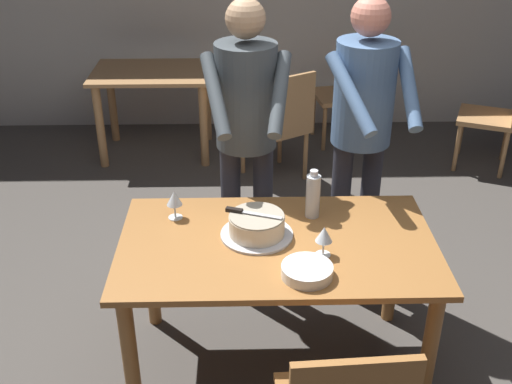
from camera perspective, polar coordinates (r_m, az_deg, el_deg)
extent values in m
plane|color=#4C4742|center=(3.34, 1.75, -15.41)|extent=(14.00, 14.00, 0.00)
cube|color=#9E6633|center=(2.88, 1.97, -4.82)|extent=(1.46, 0.85, 0.03)
cylinder|color=#9E6633|center=(2.88, -11.39, -15.02)|extent=(0.07, 0.07, 0.72)
cylinder|color=#9E6633|center=(2.95, 15.49, -14.35)|extent=(0.07, 0.07, 0.72)
cylinder|color=#9E6633|center=(3.42, -9.61, -6.93)|extent=(0.07, 0.07, 0.72)
cylinder|color=#9E6633|center=(3.48, 12.49, -6.56)|extent=(0.07, 0.07, 0.72)
cylinder|color=silver|center=(2.92, 0.07, -3.90)|extent=(0.34, 0.34, 0.01)
cylinder|color=beige|center=(2.89, 0.07, -3.04)|extent=(0.26, 0.26, 0.09)
cylinder|color=#A49984|center=(2.86, 0.07, -2.20)|extent=(0.25, 0.25, 0.01)
cube|color=silver|center=(2.85, 0.45, -2.10)|extent=(0.20, 0.09, 0.00)
cube|color=black|center=(2.89, -2.00, -1.69)|extent=(0.08, 0.05, 0.02)
cylinder|color=white|center=(2.66, 4.67, -7.57)|extent=(0.22, 0.22, 0.01)
cylinder|color=white|center=(2.66, 4.68, -7.39)|extent=(0.22, 0.22, 0.01)
cylinder|color=white|center=(2.65, 4.69, -7.22)|extent=(0.22, 0.22, 0.01)
cylinder|color=white|center=(2.64, 4.70, -7.04)|extent=(0.22, 0.22, 0.01)
cylinder|color=white|center=(2.64, 4.71, -6.86)|extent=(0.22, 0.22, 0.01)
cylinder|color=silver|center=(3.08, -7.38, -2.31)|extent=(0.07, 0.07, 0.00)
cylinder|color=silver|center=(3.06, -7.42, -1.71)|extent=(0.01, 0.01, 0.07)
cone|color=silver|center=(3.03, -7.51, -0.57)|extent=(0.08, 0.08, 0.07)
cylinder|color=silver|center=(2.80, 6.14, -5.71)|extent=(0.07, 0.07, 0.00)
cylinder|color=silver|center=(2.78, 6.17, -5.08)|extent=(0.01, 0.01, 0.07)
cone|color=silver|center=(2.74, 6.25, -3.86)|extent=(0.08, 0.08, 0.07)
cylinder|color=silver|center=(3.03, 5.23, -0.40)|extent=(0.07, 0.07, 0.22)
cylinder|color=silver|center=(2.97, 5.34, 1.72)|extent=(0.04, 0.04, 0.03)
cylinder|color=#2D2D38|center=(3.57, 0.62, -2.61)|extent=(0.11, 0.11, 0.95)
cylinder|color=#2D2D38|center=(3.56, -2.27, -2.69)|extent=(0.11, 0.11, 0.95)
cylinder|color=#3F474C|center=(3.24, -0.92, 8.78)|extent=(0.32, 0.32, 0.55)
sphere|color=tan|center=(3.13, -0.97, 15.60)|extent=(0.20, 0.20, 0.20)
cylinder|color=#3F474C|center=(3.06, 2.19, 8.95)|extent=(0.14, 0.42, 0.34)
cylinder|color=#3F474C|center=(3.04, -3.74, 8.83)|extent=(0.17, 0.42, 0.34)
cylinder|color=#2D2D38|center=(3.68, 10.20, -2.06)|extent=(0.11, 0.11, 0.95)
cylinder|color=#2D2D38|center=(3.61, 7.59, -2.45)|extent=(0.11, 0.11, 0.95)
cylinder|color=#4C6B93|center=(3.33, 9.87, 8.91)|extent=(0.32, 0.32, 0.55)
sphere|color=tan|center=(3.22, 10.47, 15.53)|extent=(0.20, 0.20, 0.20)
cylinder|color=#4C6B93|center=(3.22, 13.86, 9.19)|extent=(0.08, 0.42, 0.34)
cylinder|color=#4C6B93|center=(3.09, 8.67, 8.87)|extent=(0.24, 0.40, 0.34)
cube|color=tan|center=(5.34, -9.45, 10.75)|extent=(1.00, 0.70, 0.03)
cylinder|color=tan|center=(5.29, -14.08, 5.81)|extent=(0.07, 0.07, 0.71)
cylinder|color=tan|center=(5.17, -4.80, 6.05)|extent=(0.07, 0.07, 0.71)
cylinder|color=tan|center=(5.79, -13.03, 7.92)|extent=(0.07, 0.07, 0.71)
cylinder|color=tan|center=(5.68, -4.52, 8.17)|extent=(0.07, 0.07, 0.71)
cube|color=tan|center=(5.45, 20.35, 6.41)|extent=(0.58, 0.58, 0.04)
cylinder|color=tan|center=(5.37, 17.92, 3.86)|extent=(0.04, 0.04, 0.41)
cylinder|color=tan|center=(5.71, 18.27, 5.26)|extent=(0.04, 0.04, 0.41)
cylinder|color=tan|center=(5.37, 21.75, 3.18)|extent=(0.04, 0.04, 0.41)
cylinder|color=tan|center=(5.71, 21.88, 4.62)|extent=(0.04, 0.04, 0.41)
cube|color=tan|center=(5.65, 7.66, 8.72)|extent=(0.51, 0.51, 0.04)
cylinder|color=tan|center=(5.52, 6.27, 5.80)|extent=(0.04, 0.04, 0.41)
cylinder|color=tan|center=(5.84, 5.27, 7.16)|extent=(0.04, 0.04, 0.41)
cylinder|color=tan|center=(5.63, 9.84, 6.02)|extent=(0.04, 0.04, 0.41)
cylinder|color=tan|center=(5.95, 8.68, 7.35)|extent=(0.04, 0.04, 0.41)
cube|color=tan|center=(5.64, 9.84, 11.14)|extent=(0.10, 0.44, 0.45)
cube|color=tan|center=(4.94, 1.68, 5.99)|extent=(0.60, 0.60, 0.04)
cylinder|color=tan|center=(5.08, -1.21, 3.89)|extent=(0.04, 0.04, 0.41)
cylinder|color=tan|center=(5.26, 2.19, 4.77)|extent=(0.04, 0.04, 0.41)
cylinder|color=tan|center=(4.80, 1.05, 2.36)|extent=(0.04, 0.04, 0.41)
cylinder|color=tan|center=(4.99, 4.55, 3.34)|extent=(0.04, 0.04, 0.41)
cube|color=tan|center=(4.69, 3.13, 7.94)|extent=(0.39, 0.25, 0.45)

